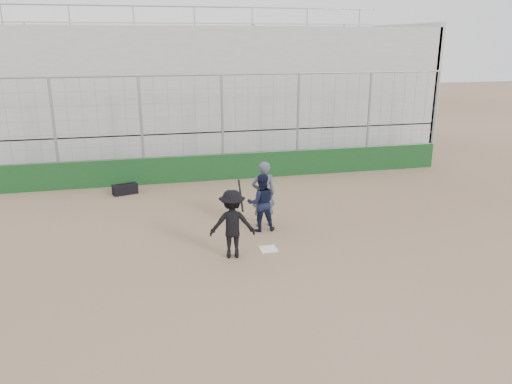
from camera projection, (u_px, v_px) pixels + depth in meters
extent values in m
plane|color=brown|center=(268.00, 249.00, 13.01)|extent=(90.00, 90.00, 0.00)
cube|color=white|center=(268.00, 249.00, 13.01)|extent=(0.44, 0.44, 0.02)
cube|color=#113716|center=(223.00, 167.00, 19.38)|extent=(18.00, 0.25, 1.00)
cylinder|color=gray|center=(222.00, 128.00, 18.94)|extent=(0.10, 0.10, 4.00)
cylinder|color=gray|center=(434.00, 120.00, 20.90)|extent=(0.10, 0.10, 4.00)
cylinder|color=gray|center=(221.00, 75.00, 18.35)|extent=(18.00, 0.07, 0.07)
cube|color=#A2A2A2|center=(206.00, 136.00, 23.89)|extent=(20.00, 6.70, 1.60)
cube|color=#A2A2A2|center=(204.00, 74.00, 23.04)|extent=(20.00, 6.70, 4.20)
cube|color=#A2A2A2|center=(399.00, 87.00, 25.45)|extent=(0.25, 6.70, 6.10)
cylinder|color=gray|center=(194.00, 7.00, 25.06)|extent=(20.00, 0.06, 0.06)
imported|color=black|center=(232.00, 224.00, 12.35)|extent=(1.21, 0.81, 1.75)
cylinder|color=black|center=(241.00, 196.00, 12.35)|extent=(0.07, 0.57, 0.71)
imported|color=black|center=(261.00, 213.00, 14.12)|extent=(0.82, 0.65, 1.10)
sphere|color=maroon|center=(261.00, 198.00, 13.99)|extent=(0.28, 0.28, 0.28)
imported|color=#434956|center=(263.00, 197.00, 14.43)|extent=(0.71, 0.46, 1.74)
cube|color=black|center=(125.00, 189.00, 17.60)|extent=(0.92, 0.60, 0.36)
cylinder|color=black|center=(125.00, 184.00, 17.54)|extent=(0.54, 0.20, 0.04)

